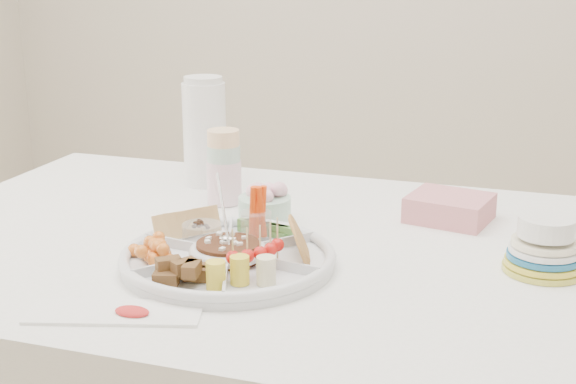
% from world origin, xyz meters
% --- Properties ---
extents(party_tray, '(0.44, 0.44, 0.04)m').
position_xyz_m(party_tray, '(-0.02, -0.15, 0.78)').
color(party_tray, silver).
rests_on(party_tray, dining_table).
extents(bean_dip, '(0.13, 0.13, 0.04)m').
position_xyz_m(bean_dip, '(-0.02, -0.15, 0.79)').
color(bean_dip, black).
rests_on(bean_dip, party_tray).
extents(tortillas, '(0.13, 0.13, 0.07)m').
position_xyz_m(tortillas, '(0.10, -0.10, 0.80)').
color(tortillas, '#A37E3E').
rests_on(tortillas, party_tray).
extents(carrot_cucumber, '(0.13, 0.13, 0.10)m').
position_xyz_m(carrot_cucumber, '(0.00, -0.02, 0.82)').
color(carrot_cucumber, '#F9450C').
rests_on(carrot_cucumber, party_tray).
extents(pita_raisins, '(0.12, 0.12, 0.06)m').
position_xyz_m(pita_raisins, '(-0.12, -0.06, 0.80)').
color(pita_raisins, tan).
rests_on(pita_raisins, party_tray).
extents(cherries, '(0.12, 0.12, 0.04)m').
position_xyz_m(cherries, '(-0.14, -0.19, 0.79)').
color(cherries, '#CE6430').
rests_on(cherries, party_tray).
extents(granola_chunks, '(0.12, 0.12, 0.05)m').
position_xyz_m(granola_chunks, '(-0.04, -0.27, 0.79)').
color(granola_chunks, '#4D311B').
rests_on(granola_chunks, party_tray).
extents(banana_tomato, '(0.12, 0.12, 0.09)m').
position_xyz_m(banana_tomato, '(0.08, -0.23, 0.82)').
color(banana_tomato, '#FFDA84').
rests_on(banana_tomato, party_tray).
extents(cup_stack, '(0.08, 0.08, 0.21)m').
position_xyz_m(cup_stack, '(-0.17, 0.21, 0.86)').
color(cup_stack, beige).
rests_on(cup_stack, dining_table).
extents(thermos, '(0.11, 0.11, 0.27)m').
position_xyz_m(thermos, '(-0.28, 0.34, 0.89)').
color(thermos, white).
rests_on(thermos, dining_table).
extents(flower_bowl, '(0.12, 0.12, 0.08)m').
position_xyz_m(flower_bowl, '(-0.04, 0.11, 0.80)').
color(flower_bowl, '#B0E0C5').
rests_on(flower_bowl, dining_table).
extents(napkin_stack, '(0.19, 0.17, 0.05)m').
position_xyz_m(napkin_stack, '(0.32, 0.24, 0.78)').
color(napkin_stack, '#D17C84').
rests_on(napkin_stack, dining_table).
extents(plate_stack, '(0.15, 0.15, 0.09)m').
position_xyz_m(plate_stack, '(0.52, 0.01, 0.80)').
color(plate_stack, yellow).
rests_on(plate_stack, dining_table).
extents(placemat, '(0.28, 0.16, 0.01)m').
position_xyz_m(placemat, '(-0.11, -0.38, 0.76)').
color(placemat, white).
rests_on(placemat, dining_table).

